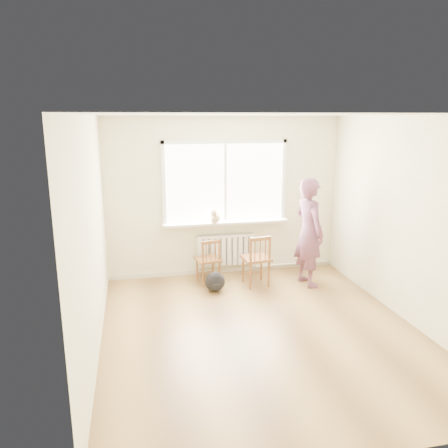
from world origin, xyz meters
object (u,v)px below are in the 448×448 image
chair_left (209,261)px  cat (215,217)px  person (309,232)px  backpack (215,282)px  chair_right (257,260)px

chair_left → cat: 0.75m
chair_left → person: 1.68m
chair_left → backpack: chair_left is taller
chair_right → backpack: size_ratio=2.71×
chair_right → cat: cat is taller
chair_left → backpack: 0.42m
chair_right → backpack: chair_right is taller
chair_left → backpack: size_ratio=2.42×
chair_left → person: bearing=156.2°
person → cat: bearing=54.5°
chair_right → person: bearing=167.5°
backpack → chair_right: bearing=8.0°
chair_left → backpack: (0.03, -0.36, -0.23)m
cat → backpack: size_ratio=1.25×
cat → backpack: (-0.12, -0.65, -0.90)m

